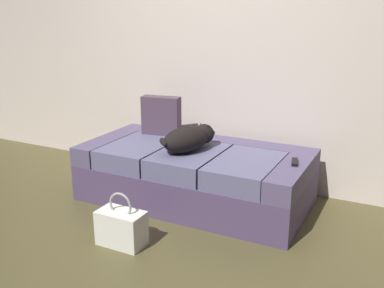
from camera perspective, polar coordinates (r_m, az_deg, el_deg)
ground_plane at (r=3.00m, az=-8.16°, el=-13.87°), size 10.00×10.00×0.00m
back_wall at (r=3.97m, az=4.53°, el=15.01°), size 6.40×0.10×2.80m
couch at (r=3.65m, az=0.37°, el=-4.00°), size 1.83×0.90×0.46m
dog_dark at (r=3.49m, az=-0.36°, el=0.74°), size 0.37×0.57×0.20m
tv_remote at (r=3.31m, az=13.08°, el=-2.27°), size 0.08×0.16×0.02m
throw_pillow at (r=3.95m, az=-3.98°, el=3.68°), size 0.36×0.17×0.34m
handbag at (r=3.06m, az=-9.07°, el=-10.54°), size 0.32×0.18×0.38m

